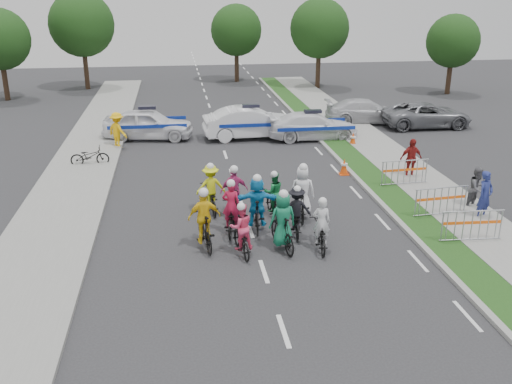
{
  "coord_description": "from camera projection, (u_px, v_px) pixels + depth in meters",
  "views": [
    {
      "loc": [
        -2.27,
        -14.27,
        7.65
      ],
      "look_at": [
        0.29,
        3.6,
        1.1
      ],
      "focal_mm": 40.0,
      "sensor_mm": 36.0,
      "label": 1
    }
  ],
  "objects": [
    {
      "name": "parked_bike",
      "position": [
        90.0,
        156.0,
        25.55
      ],
      "size": [
        1.73,
        0.69,
        0.89
      ],
      "primitive_type": "imported",
      "rotation": [
        0.0,
        0.0,
        1.63
      ],
      "color": "black",
      "rests_on": "ground"
    },
    {
      "name": "barrier_2",
      "position": [
        404.0,
        173.0,
        22.83
      ],
      "size": [
        2.03,
        0.64,
        1.12
      ],
      "primitive_type": null,
      "rotation": [
        0.0,
        0.0,
        0.07
      ],
      "color": "#A5A8AD",
      "rests_on": "ground"
    },
    {
      "name": "cone_0",
      "position": [
        344.0,
        167.0,
        24.41
      ],
      "size": [
        0.4,
        0.4,
        0.7
      ],
      "color": "#F24C0C",
      "rests_on": "ground"
    },
    {
      "name": "tree_3",
      "position": [
        82.0,
        24.0,
        43.1
      ],
      "size": [
        4.9,
        4.9,
        7.35
      ],
      "color": "#382619",
      "rests_on": "ground"
    },
    {
      "name": "ground",
      "position": [
        264.0,
        272.0,
        16.19
      ],
      "size": [
        90.0,
        90.0,
        0.0
      ],
      "primitive_type": "plane",
      "color": "#28282B",
      "rests_on": "ground"
    },
    {
      "name": "tree_1",
      "position": [
        320.0,
        29.0,
        43.76
      ],
      "size": [
        4.55,
        4.55,
        6.82
      ],
      "color": "#382619",
      "rests_on": "ground"
    },
    {
      "name": "tree_2",
      "position": [
        453.0,
        41.0,
        41.47
      ],
      "size": [
        3.85,
        3.85,
        5.77
      ],
      "color": "#382619",
      "rests_on": "ground"
    },
    {
      "name": "police_car_0",
      "position": [
        148.0,
        124.0,
        29.95
      ],
      "size": [
        4.91,
        2.59,
        1.59
      ],
      "primitive_type": "imported",
      "rotation": [
        0.0,
        0.0,
        1.41
      ],
      "color": "white",
      "rests_on": "ground"
    },
    {
      "name": "rider_4",
      "position": [
        296.0,
        215.0,
        18.41
      ],
      "size": [
        1.01,
        1.73,
        1.71
      ],
      "rotation": [
        0.0,
        0.0,
        3.02
      ],
      "color": "black",
      "rests_on": "ground"
    },
    {
      "name": "spectator_1",
      "position": [
        477.0,
        188.0,
        20.49
      ],
      "size": [
        0.94,
        0.86,
        1.56
      ],
      "primitive_type": "imported",
      "rotation": [
        0.0,
        0.0,
        0.45
      ],
      "color": "#545458",
      "rests_on": "ground"
    },
    {
      "name": "rider_6",
      "position": [
        231.0,
        215.0,
        18.56
      ],
      "size": [
        0.95,
        1.91,
        1.87
      ],
      "rotation": [
        0.0,
        0.0,
        2.96
      ],
      "color": "black",
      "rests_on": "ground"
    },
    {
      "name": "tree_4",
      "position": [
        236.0,
        30.0,
        46.8
      ],
      "size": [
        4.2,
        4.2,
        6.3
      ],
      "color": "#382619",
      "rests_on": "ground"
    },
    {
      "name": "spectator_2",
      "position": [
        411.0,
        159.0,
        23.75
      ],
      "size": [
        1.05,
        0.55,
        1.71
      ],
      "primitive_type": "imported",
      "rotation": [
        0.0,
        0.0,
        0.14
      ],
      "color": "maroon",
      "rests_on": "ground"
    },
    {
      "name": "rider_2",
      "position": [
        241.0,
        235.0,
        17.06
      ],
      "size": [
        0.82,
        1.72,
        1.69
      ],
      "rotation": [
        0.0,
        0.0,
        3.29
      ],
      "color": "black",
      "rests_on": "ground"
    },
    {
      "name": "rider_3",
      "position": [
        205.0,
        225.0,
        17.43
      ],
      "size": [
        1.05,
        1.95,
        1.99
      ],
      "rotation": [
        0.0,
        0.0,
        3.29
      ],
      "color": "black",
      "rests_on": "ground"
    },
    {
      "name": "barrier_0",
      "position": [
        471.0,
        227.0,
        17.76
      ],
      "size": [
        2.02,
        0.6,
        1.12
      ],
      "primitive_type": null,
      "rotation": [
        0.0,
        0.0,
        -0.05
      ],
      "color": "#A5A8AD",
      "rests_on": "ground"
    },
    {
      "name": "civilian_suv",
      "position": [
        427.0,
        115.0,
        32.48
      ],
      "size": [
        5.08,
        2.4,
        1.4
      ],
      "primitive_type": "imported",
      "rotation": [
        0.0,
        0.0,
        1.56
      ],
      "color": "slate",
      "rests_on": "ground"
    },
    {
      "name": "rider_0",
      "position": [
        321.0,
        232.0,
        17.39
      ],
      "size": [
        0.76,
        1.75,
        1.73
      ],
      "rotation": [
        0.0,
        0.0,
        3.04
      ],
      "color": "black",
      "rests_on": "ground"
    },
    {
      "name": "spectator_0",
      "position": [
        485.0,
        196.0,
        19.53
      ],
      "size": [
        0.75,
        0.64,
        1.74
      ],
      "primitive_type": "imported",
      "rotation": [
        0.0,
        0.0,
        0.42
      ],
      "color": "navy",
      "rests_on": "ground"
    },
    {
      "name": "barrier_1",
      "position": [
        441.0,
        203.0,
        19.78
      ],
      "size": [
        2.04,
        0.68,
        1.12
      ],
      "primitive_type": null,
      "rotation": [
        0.0,
        0.0,
        0.09
      ],
      "color": "#A5A8AD",
      "rests_on": "ground"
    },
    {
      "name": "sidewalk_left",
      "position": [
        59.0,
        216.0,
        19.96
      ],
      "size": [
        3.0,
        60.0,
        0.13
      ],
      "primitive_type": "cube",
      "color": "gray",
      "rests_on": "ground"
    },
    {
      "name": "marshal_hiviz",
      "position": [
        118.0,
        130.0,
        28.2
      ],
      "size": [
        1.3,
        1.29,
        1.8
      ],
      "primitive_type": "imported",
      "rotation": [
        0.0,
        0.0,
        2.37
      ],
      "color": "yellow",
      "rests_on": "ground"
    },
    {
      "name": "civilian_sedan",
      "position": [
        366.0,
        111.0,
        33.52
      ],
      "size": [
        4.95,
        2.5,
        1.38
      ],
      "primitive_type": "imported",
      "rotation": [
        0.0,
        0.0,
        1.45
      ],
      "color": "silver",
      "rests_on": "ground"
    },
    {
      "name": "rider_8",
      "position": [
        273.0,
        199.0,
        19.93
      ],
      "size": [
        0.76,
        1.7,
        1.68
      ],
      "rotation": [
        0.0,
        0.0,
        3.26
      ],
      "color": "black",
      "rests_on": "ground"
    },
    {
      "name": "police_car_2",
      "position": [
        312.0,
        126.0,
        29.98
      ],
      "size": [
        4.8,
        1.98,
        1.39
      ],
      "primitive_type": "imported",
      "rotation": [
        0.0,
        0.0,
        1.57
      ],
      "color": "white",
      "rests_on": "ground"
    },
    {
      "name": "rider_1",
      "position": [
        282.0,
        226.0,
        17.31
      ],
      "size": [
        0.91,
        1.94,
        1.97
      ],
      "rotation": [
        0.0,
        0.0,
        3.33
      ],
      "color": "black",
      "rests_on": "ground"
    },
    {
      "name": "cone_1",
      "position": [
        353.0,
        139.0,
        28.79
      ],
      "size": [
        0.4,
        0.4,
        0.7
      ],
      "color": "#F24C0C",
      "rests_on": "ground"
    },
    {
      "name": "sidewalk_right",
      "position": [
        439.0,
        196.0,
        21.84
      ],
      "size": [
        2.4,
        60.0,
        0.13
      ],
      "primitive_type": "cube",
      "color": "gray",
      "rests_on": "ground"
    },
    {
      "name": "rider_10",
      "position": [
        211.0,
        193.0,
        20.24
      ],
      "size": [
        1.08,
        1.87,
        1.85
      ],
      "rotation": [
        0.0,
        0.0,
        3.23
      ],
      "color": "black",
      "rests_on": "ground"
    },
    {
      "name": "rider_9",
      "position": [
        234.0,
        197.0,
        19.75
      ],
      "size": [
        1.01,
        1.88,
        1.93
      ],
      "rotation": [
        0.0,
        0.0,
        3.28
      ],
      "color": "black",
      "rests_on": "ground"
    },
    {
      "name": "grass_strip",
      "position": [
        394.0,
        198.0,
        21.6
      ],
      "size": [
        1.2,
        60.0,
        0.11
      ],
      "primitive_type": "cube",
      "color": "#183E14",
      "rests_on": "ground"
    },
    {
      "name": "curb_right",
      "position": [
        377.0,
        199.0,
        21.5
      ],
      "size": [
        0.2,
        60.0,
        0.12
      ],
      "primitive_type": "cube",
      "color": "gray",
      "rests_on": "ground"
    },
    {
      "name": "rider_7",
      "position": [
        302.0,
        197.0,
        19.63
      ],
      "size": [
        0.92,
        1.99,
        2.03
      ],
      "rotation": [
        0.0,
        0.0,
        2.99
      ],
      "color": "black",
      "rests_on": "ground"
    },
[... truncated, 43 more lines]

